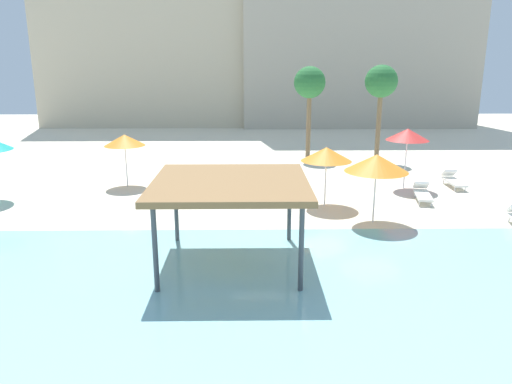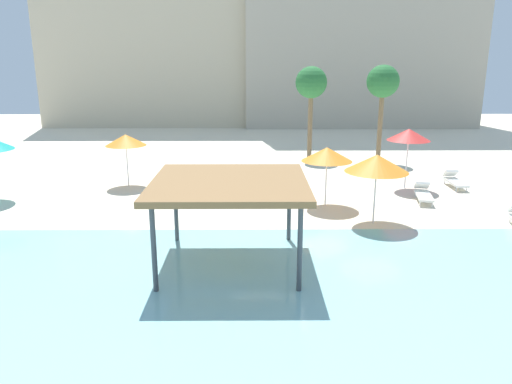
{
  "view_description": "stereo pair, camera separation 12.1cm",
  "coord_description": "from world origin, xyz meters",
  "px_view_note": "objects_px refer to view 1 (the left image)",
  "views": [
    {
      "loc": [
        -0.6,
        -15.13,
        5.96
      ],
      "look_at": [
        -0.34,
        2.0,
        1.3
      ],
      "focal_mm": 34.41,
      "sensor_mm": 36.0,
      "label": 1
    },
    {
      "loc": [
        -0.48,
        -15.13,
        5.96
      ],
      "look_at": [
        -0.34,
        2.0,
        1.3
      ],
      "focal_mm": 34.41,
      "sensor_mm": 36.0,
      "label": 2
    }
  ],
  "objects_px": {
    "beach_umbrella_orange_2": "(377,163)",
    "palm_tree_0": "(310,84)",
    "lounge_chair_5": "(423,193)",
    "beach_umbrella_orange_3": "(125,140)",
    "palm_tree_1": "(381,83)",
    "shade_pavilion": "(230,185)",
    "beach_umbrella_red_0": "(408,135)",
    "beach_umbrella_orange_4": "(326,154)",
    "lounge_chair_2": "(453,180)"
  },
  "relations": [
    {
      "from": "beach_umbrella_orange_2",
      "to": "palm_tree_0",
      "type": "xyz_separation_m",
      "value": [
        -0.99,
        12.56,
        2.2
      ]
    },
    {
      "from": "beach_umbrella_orange_2",
      "to": "lounge_chair_5",
      "type": "xyz_separation_m",
      "value": [
        2.89,
        2.99,
        -1.96
      ]
    },
    {
      "from": "beach_umbrella_orange_3",
      "to": "beach_umbrella_orange_2",
      "type": "bearing_deg",
      "value": -28.58
    },
    {
      "from": "palm_tree_0",
      "to": "palm_tree_1",
      "type": "distance_m",
      "value": 4.17
    },
    {
      "from": "shade_pavilion",
      "to": "beach_umbrella_red_0",
      "type": "distance_m",
      "value": 11.89
    },
    {
      "from": "shade_pavilion",
      "to": "lounge_chair_5",
      "type": "distance_m",
      "value": 10.73
    },
    {
      "from": "beach_umbrella_red_0",
      "to": "beach_umbrella_orange_4",
      "type": "height_order",
      "value": "beach_umbrella_red_0"
    },
    {
      "from": "beach_umbrella_red_0",
      "to": "beach_umbrella_orange_2",
      "type": "distance_m",
      "value": 5.82
    },
    {
      "from": "lounge_chair_5",
      "to": "beach_umbrella_orange_2",
      "type": "bearing_deg",
      "value": -33.3
    },
    {
      "from": "lounge_chair_2",
      "to": "palm_tree_0",
      "type": "height_order",
      "value": "palm_tree_0"
    },
    {
      "from": "beach_umbrella_orange_4",
      "to": "lounge_chair_5",
      "type": "bearing_deg",
      "value": 8.92
    },
    {
      "from": "palm_tree_0",
      "to": "palm_tree_1",
      "type": "height_order",
      "value": "palm_tree_1"
    },
    {
      "from": "palm_tree_1",
      "to": "beach_umbrella_orange_4",
      "type": "bearing_deg",
      "value": -115.86
    },
    {
      "from": "beach_umbrella_orange_4",
      "to": "lounge_chair_2",
      "type": "distance_m",
      "value": 7.56
    },
    {
      "from": "beach_umbrella_orange_2",
      "to": "beach_umbrella_red_0",
      "type": "bearing_deg",
      "value": 61.91
    },
    {
      "from": "beach_umbrella_orange_2",
      "to": "lounge_chair_2",
      "type": "bearing_deg",
      "value": 45.85
    },
    {
      "from": "lounge_chair_2",
      "to": "beach_umbrella_orange_4",
      "type": "bearing_deg",
      "value": -64.82
    },
    {
      "from": "beach_umbrella_red_0",
      "to": "beach_umbrella_orange_4",
      "type": "bearing_deg",
      "value": -146.15
    },
    {
      "from": "beach_umbrella_orange_3",
      "to": "palm_tree_0",
      "type": "relative_size",
      "value": 0.45
    },
    {
      "from": "beach_umbrella_red_0",
      "to": "beach_umbrella_orange_4",
      "type": "distance_m",
      "value": 5.08
    },
    {
      "from": "shade_pavilion",
      "to": "beach_umbrella_orange_4",
      "type": "distance_m",
      "value": 7.09
    },
    {
      "from": "beach_umbrella_orange_3",
      "to": "beach_umbrella_orange_4",
      "type": "distance_m",
      "value": 9.73
    },
    {
      "from": "beach_umbrella_red_0",
      "to": "palm_tree_1",
      "type": "distance_m",
      "value": 6.93
    },
    {
      "from": "lounge_chair_5",
      "to": "palm_tree_1",
      "type": "xyz_separation_m",
      "value": [
        0.21,
        8.75,
        4.25
      ]
    },
    {
      "from": "lounge_chair_5",
      "to": "palm_tree_1",
      "type": "height_order",
      "value": "palm_tree_1"
    },
    {
      "from": "lounge_chair_2",
      "to": "lounge_chair_5",
      "type": "height_order",
      "value": "same"
    },
    {
      "from": "lounge_chair_2",
      "to": "palm_tree_1",
      "type": "height_order",
      "value": "palm_tree_1"
    },
    {
      "from": "beach_umbrella_orange_4",
      "to": "palm_tree_0",
      "type": "distance_m",
      "value": 10.52
    },
    {
      "from": "palm_tree_0",
      "to": "shade_pavilion",
      "type": "bearing_deg",
      "value": -104.5
    },
    {
      "from": "beach_umbrella_red_0",
      "to": "lounge_chair_2",
      "type": "xyz_separation_m",
      "value": [
        2.46,
        0.22,
        -2.23
      ]
    },
    {
      "from": "beach_umbrella_orange_4",
      "to": "palm_tree_0",
      "type": "relative_size",
      "value": 0.45
    },
    {
      "from": "beach_umbrella_red_0",
      "to": "beach_umbrella_orange_4",
      "type": "xyz_separation_m",
      "value": [
        -4.21,
        -2.82,
        -0.38
      ]
    },
    {
      "from": "shade_pavilion",
      "to": "palm_tree_0",
      "type": "xyz_separation_m",
      "value": [
        4.21,
        16.28,
        2.06
      ]
    },
    {
      "from": "lounge_chair_5",
      "to": "palm_tree_0",
      "type": "bearing_deg",
      "value": -147.15
    },
    {
      "from": "shade_pavilion",
      "to": "lounge_chair_2",
      "type": "xyz_separation_m",
      "value": [
        10.39,
        9.08,
        -2.1
      ]
    },
    {
      "from": "beach_umbrella_orange_2",
      "to": "shade_pavilion",
      "type": "bearing_deg",
      "value": -144.38
    },
    {
      "from": "lounge_chair_2",
      "to": "palm_tree_0",
      "type": "distance_m",
      "value": 10.37
    },
    {
      "from": "palm_tree_1",
      "to": "beach_umbrella_orange_3",
      "type": "bearing_deg",
      "value": -156.34
    },
    {
      "from": "beach_umbrella_orange_2",
      "to": "lounge_chair_5",
      "type": "height_order",
      "value": "beach_umbrella_orange_2"
    },
    {
      "from": "beach_umbrella_red_0",
      "to": "palm_tree_0",
      "type": "height_order",
      "value": "palm_tree_0"
    },
    {
      "from": "beach_umbrella_orange_2",
      "to": "palm_tree_1",
      "type": "xyz_separation_m",
      "value": [
        3.1,
        11.74,
        2.29
      ]
    },
    {
      "from": "beach_umbrella_orange_3",
      "to": "shade_pavilion",
      "type": "bearing_deg",
      "value": -60.49
    },
    {
      "from": "shade_pavilion",
      "to": "beach_umbrella_orange_3",
      "type": "relative_size",
      "value": 1.79
    },
    {
      "from": "beach_umbrella_orange_4",
      "to": "beach_umbrella_red_0",
      "type": "bearing_deg",
      "value": 33.85
    },
    {
      "from": "beach_umbrella_orange_2",
      "to": "palm_tree_1",
      "type": "height_order",
      "value": "palm_tree_1"
    },
    {
      "from": "beach_umbrella_orange_3",
      "to": "lounge_chair_5",
      "type": "xyz_separation_m",
      "value": [
        13.46,
        -2.77,
        -1.9
      ]
    },
    {
      "from": "lounge_chair_2",
      "to": "lounge_chair_5",
      "type": "bearing_deg",
      "value": -43.63
    },
    {
      "from": "beach_umbrella_red_0",
      "to": "beach_umbrella_orange_2",
      "type": "bearing_deg",
      "value": -118.09
    },
    {
      "from": "lounge_chair_2",
      "to": "beach_umbrella_orange_2",
      "type": "bearing_deg",
      "value": -43.51
    },
    {
      "from": "palm_tree_1",
      "to": "lounge_chair_5",
      "type": "bearing_deg",
      "value": -91.37
    }
  ]
}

